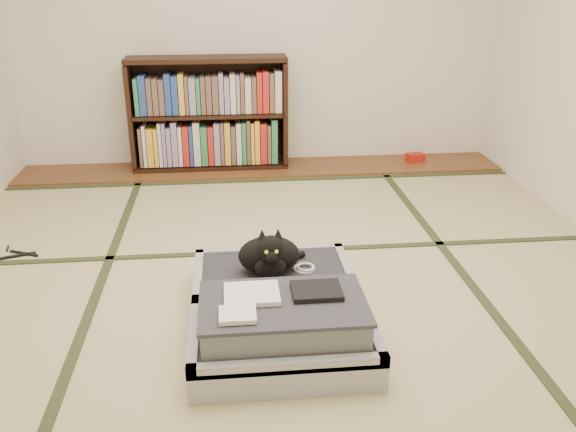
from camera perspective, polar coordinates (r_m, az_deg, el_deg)
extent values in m
plane|color=#C8B185|center=(3.33, -0.25, -6.31)|extent=(4.50, 4.50, 0.00)
cube|color=brown|center=(5.16, -2.41, 4.49)|extent=(4.00, 0.50, 0.02)
cube|color=#B7170E|center=(5.42, 11.80, 5.38)|extent=(0.17, 0.12, 0.07)
plane|color=silver|center=(5.18, -2.82, 17.98)|extent=(4.00, 0.00, 4.00)
plane|color=silver|center=(0.82, 15.26, -7.93)|extent=(4.00, 0.00, 4.00)
cube|color=#2D381E|center=(3.39, -17.43, -6.79)|extent=(0.05, 4.50, 0.01)
cube|color=#2D381E|center=(3.55, 16.08, -5.22)|extent=(0.05, 4.50, 0.01)
cube|color=#2D381E|center=(3.68, -0.85, -3.27)|extent=(4.00, 0.05, 0.01)
cube|color=#2D381E|center=(4.88, -2.19, 3.34)|extent=(4.00, 0.05, 0.01)
cube|color=black|center=(5.16, -14.40, 9.09)|extent=(0.04, 0.29, 0.82)
cube|color=black|center=(5.13, -0.35, 9.70)|extent=(0.04, 0.29, 0.82)
cube|color=black|center=(5.22, -7.17, 4.76)|extent=(1.28, 0.29, 0.04)
cube|color=black|center=(5.03, -7.66, 14.35)|extent=(1.28, 0.29, 0.04)
cube|color=black|center=(5.11, -7.41, 9.44)|extent=(1.22, 0.29, 0.03)
cube|color=black|center=(5.24, -7.38, 9.80)|extent=(1.28, 0.02, 0.82)
cube|color=gray|center=(5.14, -7.29, 7.03)|extent=(1.15, 0.20, 0.35)
cube|color=gray|center=(5.05, -7.52, 11.50)|extent=(1.15, 0.20, 0.31)
cube|color=#9F9FA3|center=(2.71, -0.46, -12.06)|extent=(0.80, 0.54, 0.14)
cube|color=#2C2B32|center=(2.69, -0.46, -11.42)|extent=(0.72, 0.45, 0.10)
cube|color=#9F9FA3|center=(2.46, 0.09, -13.86)|extent=(0.80, 0.04, 0.05)
cube|color=#9F9FA3|center=(2.87, -0.93, -8.05)|extent=(0.80, 0.04, 0.05)
cube|color=#9F9FA3|center=(2.66, -8.79, -11.06)|extent=(0.04, 0.54, 0.05)
cube|color=#9F9FA3|center=(2.72, 7.67, -10.19)|extent=(0.04, 0.54, 0.05)
cube|color=#9F9FA3|center=(3.16, -1.38, -6.57)|extent=(0.80, 0.54, 0.14)
cube|color=#2C2B32|center=(3.14, -1.38, -5.99)|extent=(0.72, 0.45, 0.10)
cube|color=#9F9FA3|center=(2.91, -1.00, -7.62)|extent=(0.80, 0.04, 0.05)
cube|color=#9F9FA3|center=(3.34, -1.72, -3.41)|extent=(0.80, 0.04, 0.05)
cube|color=#9F9FA3|center=(3.12, -8.39, -5.64)|extent=(0.04, 0.54, 0.05)
cube|color=#9F9FA3|center=(3.17, 5.50, -5.02)|extent=(0.04, 0.54, 0.05)
cylinder|color=black|center=(2.89, -0.97, -7.74)|extent=(0.72, 0.03, 0.03)
cube|color=gray|center=(2.63, -0.47, -9.66)|extent=(0.69, 0.42, 0.14)
cube|color=#35353C|center=(2.59, -0.47, -8.15)|extent=(0.71, 0.44, 0.02)
cube|color=white|center=(2.62, -3.41, -7.29)|extent=(0.24, 0.19, 0.02)
cube|color=black|center=(2.64, 2.68, -6.99)|extent=(0.21, 0.17, 0.02)
cube|color=white|center=(2.48, -4.74, -9.18)|extent=(0.15, 0.13, 0.02)
cube|color=white|center=(2.49, -5.50, -15.53)|extent=(0.06, 0.01, 0.04)
cube|color=white|center=(2.50, -2.42, -15.65)|extent=(0.05, 0.01, 0.04)
cube|color=orange|center=(2.53, 6.36, -14.79)|extent=(0.05, 0.01, 0.04)
cube|color=#197F33|center=(2.51, 4.65, -14.56)|extent=(0.04, 0.01, 0.03)
ellipsoid|color=black|center=(3.07, -1.79, -3.67)|extent=(0.31, 0.20, 0.19)
ellipsoid|color=black|center=(3.00, -1.66, -4.80)|extent=(0.15, 0.11, 0.11)
ellipsoid|color=black|center=(2.92, -1.64, -3.03)|extent=(0.13, 0.12, 0.13)
sphere|color=black|center=(2.88, -1.56, -3.87)|extent=(0.06, 0.06, 0.06)
cone|color=black|center=(2.91, -2.44, -1.74)|extent=(0.05, 0.06, 0.06)
cone|color=black|center=(2.92, -0.93, -1.68)|extent=(0.05, 0.06, 0.06)
sphere|color=#A5BF33|center=(2.87, -2.03, -3.41)|extent=(0.02, 0.02, 0.02)
sphere|color=#A5BF33|center=(2.87, -1.09, -3.36)|extent=(0.02, 0.02, 0.02)
cylinder|color=black|center=(3.20, 0.01, -3.95)|extent=(0.19, 0.11, 0.03)
torus|color=white|center=(3.13, 1.53, -4.95)|extent=(0.11, 0.11, 0.01)
torus|color=white|center=(3.12, 1.64, -4.78)|extent=(0.09, 0.09, 0.01)
cube|color=black|center=(3.96, -25.35, -3.62)|extent=(0.38, 0.14, 0.01)
cube|color=black|center=(3.97, -23.48, -3.22)|extent=(0.19, 0.10, 0.01)
cylinder|color=black|center=(4.08, -24.76, -2.78)|extent=(0.02, 0.07, 0.01)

